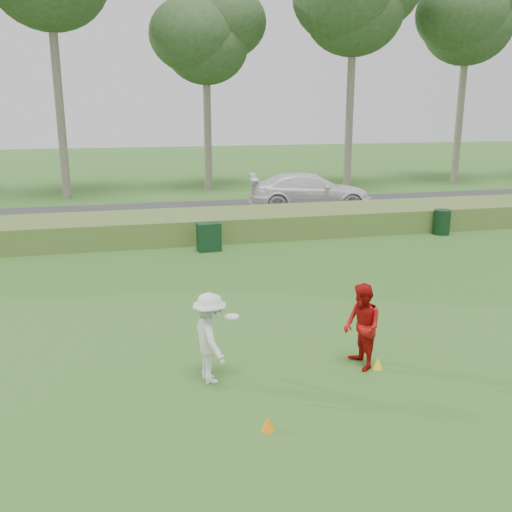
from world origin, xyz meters
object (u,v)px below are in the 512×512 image
object	(u,v)px
cone_yellow	(377,363)
car_right	(310,191)
cone_orange	(268,423)
trash_bin	(442,222)
player_white	(210,338)
utility_cabinet	(209,237)
player_red	(362,327)

from	to	relation	value
cone_yellow	car_right	xyz separation A→B (m)	(4.19, 16.51, 0.79)
cone_orange	cone_yellow	distance (m)	3.05
trash_bin	car_right	bearing A→B (deg)	118.04
trash_bin	player_white	bearing A→B (deg)	-136.96
player_white	cone_yellow	bearing A→B (deg)	-105.20
cone_yellow	trash_bin	bearing A→B (deg)	53.80
utility_cabinet	car_right	size ratio (longest dim) A/B	0.17
player_red	car_right	xyz separation A→B (m)	(4.48, 16.37, 0.07)
player_red	cone_orange	bearing A→B (deg)	-55.76
cone_yellow	trash_bin	world-z (taller)	trash_bin
player_white	player_red	bearing A→B (deg)	-102.85
player_white	trash_bin	bearing A→B (deg)	-57.48
cone_orange	car_right	world-z (taller)	car_right
cone_yellow	car_right	size ratio (longest dim) A/B	0.04
player_white	player_red	world-z (taller)	player_white
player_white	player_red	distance (m)	2.91
player_white	car_right	world-z (taller)	car_right
player_red	car_right	size ratio (longest dim) A/B	0.29
player_red	cone_yellow	bearing A→B (deg)	61.23
cone_yellow	utility_cabinet	xyz separation A→B (m)	(-1.74, 9.80, 0.38)
player_white	utility_cabinet	distance (m)	9.65
cone_yellow	utility_cabinet	size ratio (longest dim) A/B	0.23
player_red	trash_bin	xyz separation A→B (m)	(7.81, 10.12, -0.35)
player_red	player_white	bearing A→B (deg)	-95.03
player_red	utility_cabinet	xyz separation A→B (m)	(-1.45, 9.65, -0.35)
player_white	car_right	xyz separation A→B (m)	(7.39, 16.25, 0.06)
trash_bin	car_right	size ratio (longest dim) A/B	0.17
cone_yellow	player_white	bearing A→B (deg)	175.32
player_white	cone_yellow	xyz separation A→B (m)	(3.20, -0.26, -0.73)
trash_bin	cone_orange	bearing A→B (deg)	-130.47
cone_orange	car_right	distance (m)	19.35
utility_cabinet	player_white	bearing A→B (deg)	-104.18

